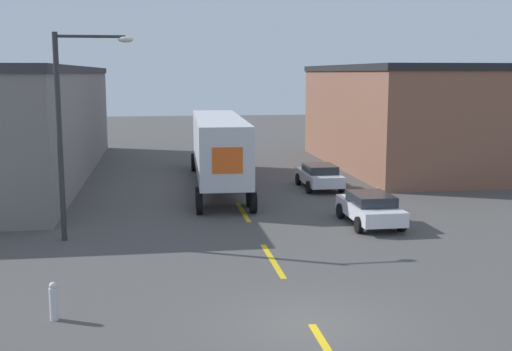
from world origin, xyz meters
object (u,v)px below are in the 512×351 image
(parked_car_right_far, at_px, (319,176))
(parked_car_right_mid, at_px, (370,208))
(street_lamp, at_px, (69,120))
(fire_hydrant, at_px, (54,301))
(semi_truck, at_px, (217,144))

(parked_car_right_far, relative_size, parked_car_right_mid, 1.00)
(street_lamp, bearing_deg, parked_car_right_far, 37.99)
(street_lamp, relative_size, fire_hydrant, 7.65)
(parked_car_right_mid, distance_m, fire_hydrant, 14.32)
(fire_hydrant, bearing_deg, parked_car_right_mid, 37.87)
(parked_car_right_far, bearing_deg, fire_hydrant, -123.15)
(fire_hydrant, bearing_deg, parked_car_right_far, 56.85)
(street_lamp, xyz_separation_m, fire_hydrant, (0.51, -8.09, -4.01))
(parked_car_right_mid, bearing_deg, parked_car_right_far, 90.00)
(street_lamp, bearing_deg, fire_hydrant, -86.42)
(parked_car_right_mid, xyz_separation_m, fire_hydrant, (-11.31, -8.79, -0.22))
(semi_truck, height_order, street_lamp, street_lamp)
(semi_truck, height_order, parked_car_right_mid, semi_truck)
(parked_car_right_far, distance_m, street_lamp, 15.46)
(semi_truck, xyz_separation_m, parked_car_right_mid, (5.42, -9.98, -1.66))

